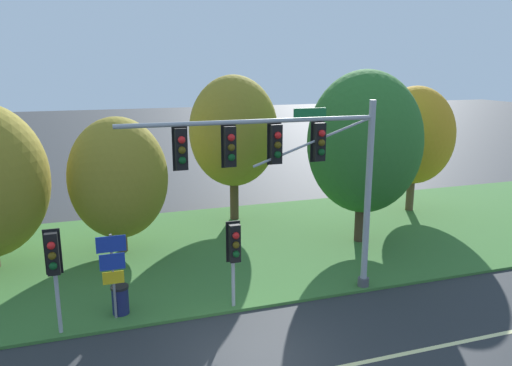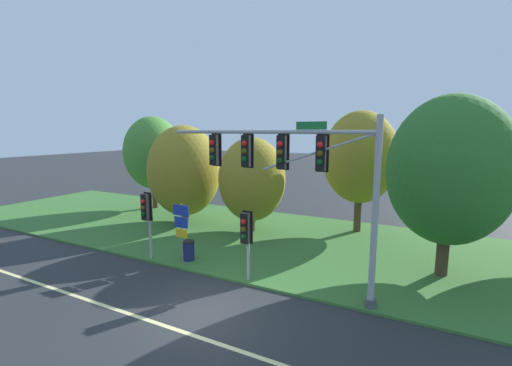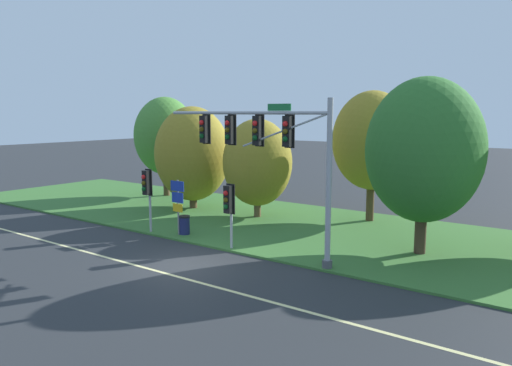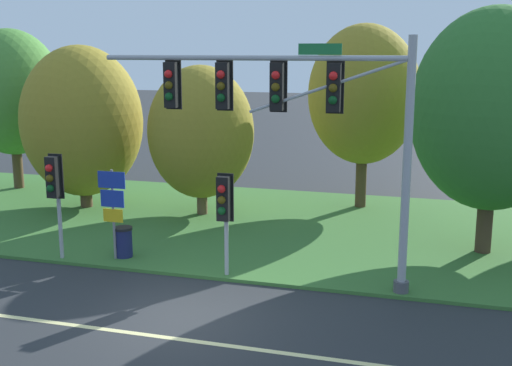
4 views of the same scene
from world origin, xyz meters
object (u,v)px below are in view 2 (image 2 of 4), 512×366
(trash_bin, at_px, (189,250))
(pedestrian_signal_further_along, at_px, (146,211))
(traffic_signal_mast, at_px, (295,169))
(tree_mid_verge, at_px, (360,158))
(tree_left_of_mast, at_px, (184,171))
(tree_tall_centre, at_px, (450,171))
(tree_behind_signpost, at_px, (252,179))
(pedestrian_signal_near_kerb, at_px, (246,232))
(route_sign_post, at_px, (181,225))
(tree_nearest_road, at_px, (153,153))

(trash_bin, bearing_deg, pedestrian_signal_further_along, -155.55)
(traffic_signal_mast, distance_m, tree_mid_verge, 9.08)
(tree_left_of_mast, distance_m, tree_tall_centre, 15.13)
(tree_behind_signpost, relative_size, tree_mid_verge, 0.79)
(tree_mid_verge, bearing_deg, pedestrian_signal_near_kerb, -105.77)
(route_sign_post, relative_size, tree_nearest_road, 0.38)
(pedestrian_signal_further_along, distance_m, trash_bin, 2.68)
(pedestrian_signal_near_kerb, xyz_separation_m, tree_left_of_mast, (-7.97, 6.14, 1.35))
(traffic_signal_mast, distance_m, pedestrian_signal_further_along, 7.58)
(traffic_signal_mast, relative_size, tree_mid_verge, 1.17)
(tree_left_of_mast, relative_size, tree_mid_verge, 0.89)
(tree_nearest_road, relative_size, tree_behind_signpost, 1.26)
(tree_nearest_road, relative_size, trash_bin, 7.64)
(tree_behind_signpost, relative_size, trash_bin, 6.08)
(pedestrian_signal_further_along, relative_size, route_sign_post, 1.17)
(trash_bin, bearing_deg, tree_mid_verge, 54.01)
(tree_mid_verge, distance_m, trash_bin, 11.15)
(tree_mid_verge, xyz_separation_m, tree_tall_centre, (4.41, -4.86, -0.04))
(pedestrian_signal_near_kerb, height_order, trash_bin, pedestrian_signal_near_kerb)
(tree_behind_signpost, height_order, tree_tall_centre, tree_tall_centre)
(tree_tall_centre, bearing_deg, tree_left_of_mast, 173.20)
(pedestrian_signal_near_kerb, height_order, tree_behind_signpost, tree_behind_signpost)
(pedestrian_signal_further_along, bearing_deg, tree_behind_signpost, 71.11)
(tree_nearest_road, relative_size, tree_left_of_mast, 1.11)
(tree_tall_centre, bearing_deg, tree_nearest_road, 168.27)
(pedestrian_signal_further_along, bearing_deg, route_sign_post, 18.66)
(tree_mid_verge, relative_size, tree_tall_centre, 0.96)
(tree_nearest_road, xyz_separation_m, tree_left_of_mast, (4.86, -2.33, -0.89))
(pedestrian_signal_further_along, relative_size, tree_nearest_road, 0.45)
(traffic_signal_mast, height_order, pedestrian_signal_near_kerb, traffic_signal_mast)
(tree_mid_verge, xyz_separation_m, trash_bin, (-6.12, -8.42, -3.99))
(tree_left_of_mast, bearing_deg, tree_nearest_road, 154.37)
(tree_tall_centre, xyz_separation_m, trash_bin, (-10.53, -3.56, -3.95))
(pedestrian_signal_near_kerb, distance_m, tree_behind_signpost, 7.15)
(traffic_signal_mast, relative_size, tree_behind_signpost, 1.49)
(tree_nearest_road, bearing_deg, trash_bin, -39.49)
(pedestrian_signal_further_along, distance_m, tree_tall_centre, 13.20)
(traffic_signal_mast, height_order, route_sign_post, traffic_signal_mast)
(pedestrian_signal_further_along, xyz_separation_m, tree_nearest_road, (-7.57, 8.48, 1.98))
(route_sign_post, bearing_deg, tree_left_of_mast, 127.42)
(tree_mid_verge, bearing_deg, tree_left_of_mast, -163.78)
(tree_mid_verge, bearing_deg, pedestrian_signal_further_along, -130.49)
(tree_behind_signpost, xyz_separation_m, trash_bin, (-0.42, -5.56, -2.68))
(pedestrian_signal_near_kerb, relative_size, tree_mid_verge, 0.40)
(route_sign_post, bearing_deg, tree_nearest_road, 139.06)
(tree_tall_centre, bearing_deg, trash_bin, -161.33)
(tree_behind_signpost, bearing_deg, route_sign_post, -95.79)
(traffic_signal_mast, bearing_deg, trash_bin, 173.43)
(pedestrian_signal_near_kerb, bearing_deg, trash_bin, 167.24)
(route_sign_post, distance_m, tree_left_of_mast, 7.26)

